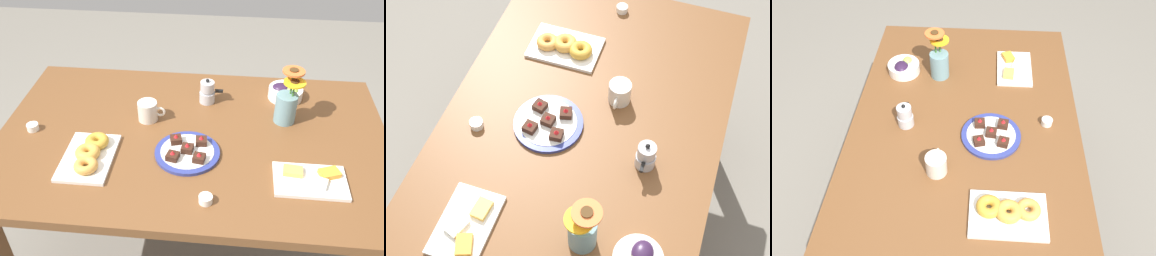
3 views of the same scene
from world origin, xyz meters
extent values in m
plane|color=slate|center=(0.00, 0.00, 0.00)|extent=(6.00, 6.00, 0.00)
cube|color=brown|center=(0.00, 0.00, 0.72)|extent=(1.60, 1.00, 0.04)
cube|color=brown|center=(-0.72, 0.42, 0.35)|extent=(0.07, 0.07, 0.70)
cube|color=brown|center=(0.72, 0.42, 0.35)|extent=(0.07, 0.07, 0.70)
cylinder|color=beige|center=(-0.20, 0.09, 0.78)|extent=(0.08, 0.08, 0.09)
cylinder|color=brown|center=(-0.20, 0.09, 0.82)|extent=(0.07, 0.07, 0.00)
torus|color=beige|center=(-0.15, 0.09, 0.78)|extent=(0.05, 0.01, 0.05)
cylinder|color=white|center=(0.40, 0.32, 0.77)|extent=(0.16, 0.16, 0.05)
ellipsoid|color=#2D1938|center=(0.38, 0.33, 0.79)|extent=(0.09, 0.07, 0.04)
ellipsoid|color=#9EC14C|center=(0.42, 0.31, 0.79)|extent=(0.05, 0.05, 0.04)
cube|color=white|center=(0.45, -0.23, 0.75)|extent=(0.26, 0.17, 0.01)
cube|color=#EFB74C|center=(0.39, -0.20, 0.76)|extent=(0.07, 0.06, 0.02)
cube|color=white|center=(0.47, -0.25, 0.76)|extent=(0.08, 0.07, 0.02)
cube|color=orange|center=(0.52, -0.20, 0.76)|extent=(0.08, 0.07, 0.02)
cube|color=white|center=(-0.38, -0.18, 0.75)|extent=(0.19, 0.28, 0.01)
torus|color=gold|center=(-0.37, -0.25, 0.77)|extent=(0.11, 0.11, 0.03)
torus|color=gold|center=(-0.38, -0.18, 0.77)|extent=(0.11, 0.11, 0.04)
torus|color=gold|center=(-0.36, -0.11, 0.77)|extent=(0.13, 0.13, 0.04)
cylinder|color=white|center=(-0.66, -0.03, 0.75)|extent=(0.05, 0.05, 0.03)
cylinder|color=#C68923|center=(-0.66, -0.03, 0.76)|extent=(0.04, 0.04, 0.01)
cylinder|color=white|center=(0.08, -0.36, 0.75)|extent=(0.05, 0.05, 0.03)
cylinder|color=maroon|center=(0.08, -0.36, 0.76)|extent=(0.04, 0.04, 0.01)
cylinder|color=navy|center=(-0.01, -0.12, 0.75)|extent=(0.25, 0.25, 0.01)
cylinder|color=white|center=(-0.01, -0.12, 0.75)|extent=(0.21, 0.21, 0.01)
cube|color=#381E14|center=(-0.06, -0.07, 0.77)|extent=(0.05, 0.05, 0.02)
cone|color=red|center=(-0.06, -0.07, 0.79)|extent=(0.02, 0.02, 0.01)
cube|color=#381E14|center=(0.04, -0.07, 0.77)|extent=(0.05, 0.05, 0.02)
cone|color=red|center=(0.04, -0.07, 0.79)|extent=(0.02, 0.02, 0.01)
cube|color=#381E14|center=(-0.06, -0.17, 0.77)|extent=(0.05, 0.05, 0.02)
cone|color=red|center=(-0.06, -0.17, 0.79)|extent=(0.02, 0.02, 0.01)
cube|color=#381E14|center=(0.04, -0.17, 0.77)|extent=(0.05, 0.05, 0.02)
cone|color=red|center=(0.04, -0.17, 0.79)|extent=(0.02, 0.02, 0.01)
cube|color=#381E14|center=(-0.01, -0.12, 0.77)|extent=(0.05, 0.05, 0.02)
cone|color=red|center=(-0.01, -0.12, 0.79)|extent=(0.02, 0.02, 0.01)
cylinder|color=#6B939E|center=(0.38, 0.14, 0.80)|extent=(0.09, 0.09, 0.13)
cylinder|color=#3D702D|center=(0.39, 0.16, 0.92)|extent=(0.01, 0.01, 0.10)
cylinder|color=orange|center=(0.39, 0.16, 0.97)|extent=(0.09, 0.09, 0.01)
cylinder|color=#472D14|center=(0.39, 0.16, 0.98)|extent=(0.04, 0.04, 0.01)
cylinder|color=#3D702D|center=(0.40, 0.14, 0.90)|extent=(0.01, 0.01, 0.06)
cylinder|color=yellow|center=(0.40, 0.14, 0.93)|extent=(0.09, 0.09, 0.01)
cylinder|color=#472D14|center=(0.40, 0.14, 0.94)|extent=(0.04, 0.04, 0.01)
cylinder|color=#B7B7BC|center=(0.04, 0.26, 0.77)|extent=(0.07, 0.07, 0.05)
cylinder|color=#B7B7BC|center=(0.04, 0.26, 0.79)|extent=(0.05, 0.05, 0.01)
cylinder|color=#B7B7BC|center=(0.04, 0.26, 0.82)|extent=(0.06, 0.06, 0.04)
sphere|color=black|center=(0.04, 0.26, 0.85)|extent=(0.02, 0.02, 0.02)
cube|color=black|center=(0.10, 0.26, 0.80)|extent=(0.04, 0.01, 0.01)
camera|label=1|loc=(0.14, -1.36, 1.83)|focal=40.00mm
camera|label=2|loc=(1.02, 0.35, 2.32)|focal=50.00mm
camera|label=3|loc=(-1.05, -0.07, 1.95)|focal=35.00mm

